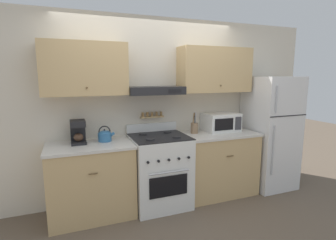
# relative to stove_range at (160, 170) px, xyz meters

# --- Properties ---
(ground_plane) EXTENTS (16.00, 16.00, 0.00)m
(ground_plane) POSITION_rel_stove_range_xyz_m (0.00, -0.30, -0.49)
(ground_plane) COLOR brown
(wall_back) EXTENTS (5.20, 0.46, 2.55)m
(wall_back) POSITION_rel_stove_range_xyz_m (0.01, 0.32, 0.95)
(wall_back) COLOR beige
(wall_back) RESTS_ON ground_plane
(counter_left) EXTENTS (1.03, 0.65, 0.93)m
(counter_left) POSITION_rel_stove_range_xyz_m (-0.89, 0.03, -0.02)
(counter_left) COLOR tan
(counter_left) RESTS_ON ground_plane
(counter_right) EXTENTS (1.11, 0.65, 0.93)m
(counter_right) POSITION_rel_stove_range_xyz_m (0.92, 0.03, -0.02)
(counter_right) COLOR tan
(counter_right) RESTS_ON ground_plane
(stove_range) EXTENTS (0.74, 0.71, 1.08)m
(stove_range) POSITION_rel_stove_range_xyz_m (0.00, 0.00, 0.00)
(stove_range) COLOR white
(stove_range) RESTS_ON ground_plane
(refrigerator) EXTENTS (0.67, 0.72, 1.74)m
(refrigerator) POSITION_rel_stove_range_xyz_m (1.84, -0.01, 0.38)
(refrigerator) COLOR white
(refrigerator) RESTS_ON ground_plane
(tea_kettle) EXTENTS (0.22, 0.17, 0.20)m
(tea_kettle) POSITION_rel_stove_range_xyz_m (-0.69, 0.13, 0.51)
(tea_kettle) COLOR teal
(tea_kettle) RESTS_ON counter_left
(coffee_maker) EXTENTS (0.18, 0.25, 0.29)m
(coffee_maker) POSITION_rel_stove_range_xyz_m (-1.01, 0.17, 0.59)
(coffee_maker) COLOR black
(coffee_maker) RESTS_ON counter_left
(microwave) EXTENTS (0.51, 0.38, 0.27)m
(microwave) POSITION_rel_stove_range_xyz_m (1.04, 0.15, 0.57)
(microwave) COLOR white
(microwave) RESTS_ON counter_right
(utensil_crock) EXTENTS (0.11, 0.11, 0.30)m
(utensil_crock) POSITION_rel_stove_range_xyz_m (0.58, 0.13, 0.52)
(utensil_crock) COLOR #8E7051
(utensil_crock) RESTS_ON counter_right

